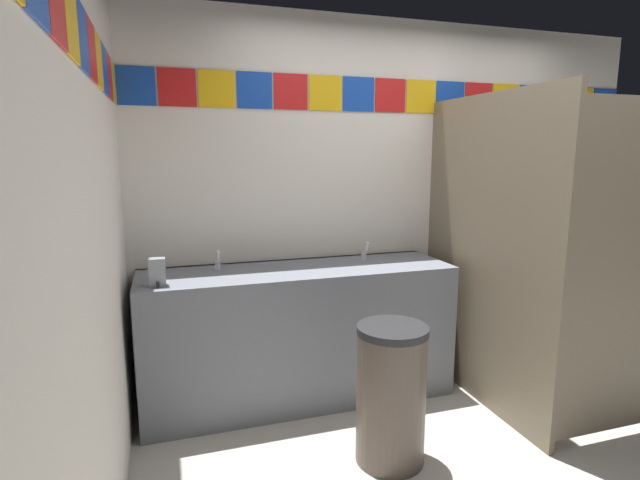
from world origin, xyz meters
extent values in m
plane|color=#B2ADA3|center=(0.00, 0.00, 0.00)|extent=(8.57, 8.57, 0.00)
cube|color=silver|center=(0.00, 1.47, 1.28)|extent=(3.89, 0.08, 2.56)
cube|color=#1947B7|center=(-1.83, 1.42, 2.03)|extent=(0.23, 0.01, 0.23)
cube|color=red|center=(-1.58, 1.42, 2.03)|extent=(0.23, 0.01, 0.23)
cube|color=yellow|center=(-1.34, 1.42, 2.03)|extent=(0.23, 0.01, 0.23)
cube|color=#1947B7|center=(-1.10, 1.42, 2.03)|extent=(0.23, 0.01, 0.23)
cube|color=red|center=(-0.85, 1.42, 2.03)|extent=(0.23, 0.01, 0.23)
cube|color=yellow|center=(-0.61, 1.42, 2.03)|extent=(0.23, 0.01, 0.23)
cube|color=#1947B7|center=(-0.37, 1.42, 2.03)|extent=(0.23, 0.01, 0.23)
cube|color=red|center=(-0.12, 1.42, 2.03)|extent=(0.23, 0.01, 0.23)
cube|color=yellow|center=(0.12, 1.42, 2.03)|extent=(0.23, 0.01, 0.23)
cube|color=#1947B7|center=(0.37, 1.42, 2.03)|extent=(0.23, 0.01, 0.23)
cube|color=red|center=(0.61, 1.42, 2.03)|extent=(0.23, 0.01, 0.23)
cube|color=yellow|center=(0.85, 1.42, 2.03)|extent=(0.23, 0.01, 0.23)
cube|color=#1947B7|center=(1.10, 1.42, 2.03)|extent=(0.23, 0.01, 0.23)
cube|color=red|center=(1.34, 1.42, 2.03)|extent=(0.23, 0.01, 0.23)
cube|color=yellow|center=(1.58, 1.42, 2.03)|extent=(0.23, 0.01, 0.23)
cube|color=#1947B7|center=(1.83, 1.42, 2.03)|extent=(0.23, 0.01, 0.23)
cube|color=silver|center=(-1.99, 0.00, 1.28)|extent=(0.08, 2.86, 2.56)
cube|color=yellow|center=(-1.94, -0.12, 2.03)|extent=(0.01, 0.23, 0.23)
cube|color=#1947B7|center=(-1.94, 0.12, 2.03)|extent=(0.01, 0.23, 0.23)
cube|color=red|center=(-1.94, 0.36, 2.03)|extent=(0.01, 0.23, 0.23)
cube|color=yellow|center=(-1.94, 0.60, 2.03)|extent=(0.01, 0.23, 0.23)
cube|color=#1947B7|center=(-1.94, 0.83, 2.03)|extent=(0.01, 0.23, 0.23)
cube|color=red|center=(-1.94, 1.07, 2.03)|extent=(0.01, 0.23, 0.23)
cube|color=yellow|center=(-1.94, 1.31, 2.03)|extent=(0.01, 0.23, 0.23)
cube|color=slate|center=(-0.89, 1.13, 0.45)|extent=(2.02, 0.59, 0.89)
cube|color=slate|center=(-0.89, 1.42, 0.85)|extent=(2.02, 0.03, 0.08)
cylinder|color=white|center=(-1.39, 1.10, 0.84)|extent=(0.34, 0.34, 0.10)
cylinder|color=white|center=(-0.38, 1.10, 0.84)|extent=(0.34, 0.34, 0.10)
cylinder|color=silver|center=(-1.39, 1.24, 0.92)|extent=(0.04, 0.04, 0.05)
cylinder|color=silver|center=(-1.39, 1.19, 0.99)|extent=(0.02, 0.06, 0.09)
cylinder|color=silver|center=(-0.38, 1.24, 0.92)|extent=(0.04, 0.04, 0.05)
cylinder|color=silver|center=(-0.38, 1.19, 0.99)|extent=(0.02, 0.06, 0.09)
cube|color=gray|center=(-1.75, 0.96, 0.97)|extent=(0.09, 0.07, 0.16)
cylinder|color=black|center=(-1.75, 0.91, 0.91)|extent=(0.02, 0.02, 0.03)
cube|color=#726651|center=(0.25, 0.75, 1.00)|extent=(0.04, 1.36, 2.00)
cube|color=#726651|center=(0.70, 0.09, 1.00)|extent=(0.90, 0.04, 1.84)
cylinder|color=silver|center=(0.27, 0.09, 1.10)|extent=(0.02, 0.02, 0.10)
cylinder|color=white|center=(0.87, 0.98, 0.20)|extent=(0.38, 0.38, 0.40)
torus|color=white|center=(0.87, 0.98, 0.42)|extent=(0.39, 0.39, 0.05)
cube|color=white|center=(0.87, 1.19, 0.57)|extent=(0.34, 0.17, 0.34)
cylinder|color=brown|center=(-0.61, 0.31, 0.36)|extent=(0.37, 0.37, 0.71)
cylinder|color=#262628|center=(-0.61, 0.31, 0.73)|extent=(0.37, 0.37, 0.04)
camera|label=1|loc=(-1.70, -1.89, 1.63)|focal=27.71mm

